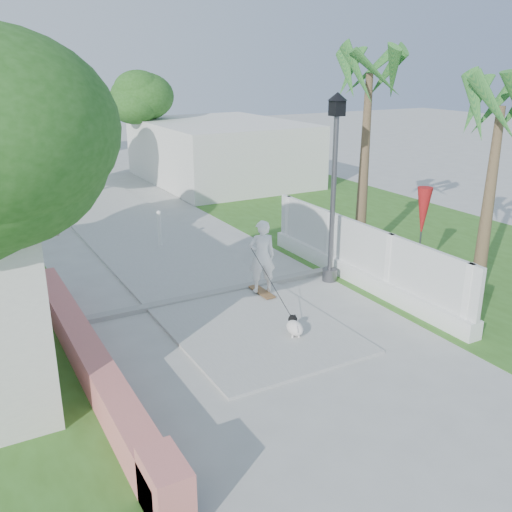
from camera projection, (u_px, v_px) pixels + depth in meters
ground at (393, 440)px, 8.05m from camera, size 90.00×90.00×0.00m
path_strip at (76, 185)px, 24.58m from camera, size 3.20×36.00×0.06m
curb at (213, 294)px, 12.99m from camera, size 6.50×0.25×0.10m
grass_right at (388, 232)px, 17.88m from camera, size 8.00×20.00×0.01m
pink_wall at (94, 367)px, 9.37m from camera, size 0.45×8.20×0.80m
lattice_fence at (360, 262)px, 13.58m from camera, size 0.35×7.00×1.50m
building_right at (221, 151)px, 25.27m from camera, size 6.00×8.00×2.60m
street_lamp at (334, 182)px, 13.15m from camera, size 0.44×0.44×4.44m
bollard at (160, 228)px, 16.22m from camera, size 0.14×0.14×1.09m
patio_umbrella at (423, 213)px, 13.43m from camera, size 0.36×0.36×2.30m
tree_path_right at (143, 100)px, 24.92m from camera, size 3.00×3.00×4.79m
palm_far at (369, 87)px, 14.09m from camera, size 1.80×1.80×5.30m
palm_near at (500, 118)px, 11.90m from camera, size 1.80×1.80×4.70m
skateboarder at (265, 269)px, 12.29m from camera, size 0.84×2.39×1.78m
dog at (294, 327)px, 11.00m from camera, size 0.41×0.57×0.41m
parked_car at (48, 135)px, 35.40m from camera, size 4.58×2.76×1.46m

